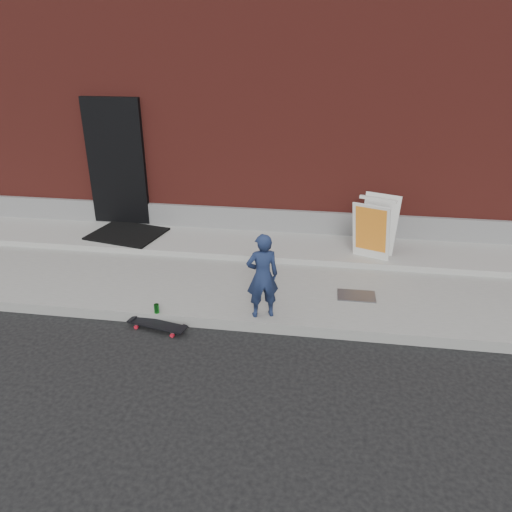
% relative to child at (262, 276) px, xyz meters
% --- Properties ---
extents(ground, '(80.00, 80.00, 0.00)m').
position_rel_child_xyz_m(ground, '(-0.42, -0.20, -0.72)').
color(ground, black).
rests_on(ground, ground).
extents(sidewalk, '(20.00, 3.00, 0.15)m').
position_rel_child_xyz_m(sidewalk, '(-0.42, 1.30, -0.65)').
color(sidewalk, gray).
rests_on(sidewalk, ground).
extents(apron, '(20.00, 1.20, 0.10)m').
position_rel_child_xyz_m(apron, '(-0.42, 2.20, -0.52)').
color(apron, '#989792').
rests_on(apron, sidewalk).
extents(building, '(20.00, 8.10, 5.00)m').
position_rel_child_xyz_m(building, '(-0.42, 6.79, 1.78)').
color(building, maroon).
rests_on(building, ground).
extents(child, '(0.48, 0.40, 1.14)m').
position_rel_child_xyz_m(child, '(0.00, 0.00, 0.00)').
color(child, '#192548').
rests_on(child, sidewalk).
extents(skateboard, '(0.80, 0.37, 0.09)m').
position_rel_child_xyz_m(skateboard, '(-1.33, -0.32, -0.65)').
color(skateboard, red).
rests_on(skateboard, ground).
extents(pizza_sign, '(0.78, 0.84, 0.96)m').
position_rel_child_xyz_m(pizza_sign, '(1.51, 1.92, 0.01)').
color(pizza_sign, silver).
rests_on(pizza_sign, apron).
extents(soda_can, '(0.09, 0.09, 0.12)m').
position_rel_child_xyz_m(soda_can, '(-1.38, -0.15, -0.51)').
color(soda_can, '#187A21').
rests_on(soda_can, sidewalk).
extents(doormat, '(1.36, 1.19, 0.03)m').
position_rel_child_xyz_m(doormat, '(-2.72, 2.19, -0.45)').
color(doormat, black).
rests_on(doormat, apron).
extents(utility_plate, '(0.53, 0.34, 0.02)m').
position_rel_child_xyz_m(utility_plate, '(1.24, 0.70, -0.56)').
color(utility_plate, '#55555A').
rests_on(utility_plate, sidewalk).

